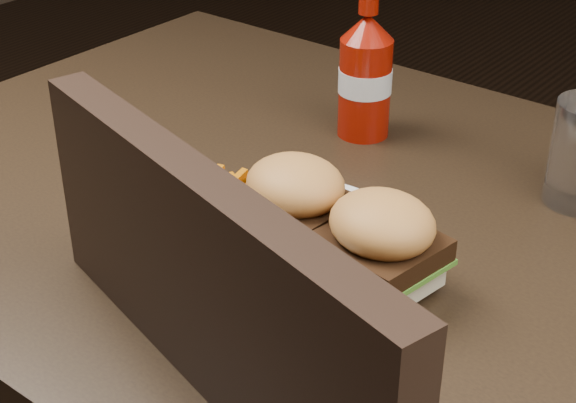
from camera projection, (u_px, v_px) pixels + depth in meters
The scene contains 6 objects.
dining_table at pixel (344, 226), 0.97m from camera, with size 1.20×0.80×0.04m, color black.
plate at pixel (282, 244), 0.90m from camera, with size 0.27×0.27×0.01m, color white.
sandwich_half_a at pixel (295, 231), 0.89m from camera, with size 0.09×0.09×0.02m, color beige.
sandwich_half_b at pixel (379, 272), 0.82m from camera, with size 0.09×0.09×0.02m, color beige.
fries_pile at pixel (243, 202), 0.91m from camera, with size 0.11×0.11×0.04m, color #BA7006, non-canonical shape.
ketchup_bottle at pixel (365, 90), 1.10m from camera, with size 0.07×0.07×0.13m, color #8E1105.
Camera 1 is at (0.46, -0.69, 1.24)m, focal length 55.00 mm.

